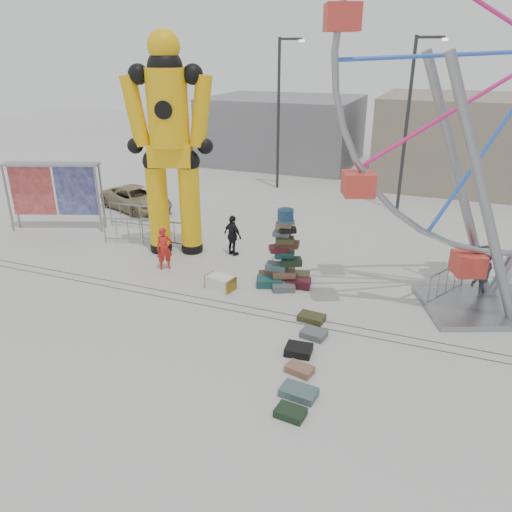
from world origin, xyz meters
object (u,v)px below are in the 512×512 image
at_px(pedestrian_black, 233,235).
at_px(pedestrian_grey, 482,272).
at_px(banner_scaffold, 53,180).
at_px(suitcase_tower, 284,263).
at_px(pedestrian_green, 283,242).
at_px(barricade_dummy_c, 164,233).
at_px(barricade_wheel_front, 447,282).
at_px(crash_test_dummy, 170,139).
at_px(pedestrian_red, 164,249).
at_px(barricade_dummy_a, 130,215).
at_px(parked_suv, 136,199).
at_px(lamp_post_right, 409,118).
at_px(steamer_trunk, 220,283).
at_px(barricade_dummy_b, 128,231).
at_px(lamp_post_left, 280,107).

height_order(pedestrian_black, pedestrian_grey, pedestrian_grey).
bearing_deg(banner_scaffold, pedestrian_grey, -21.52).
relative_size(suitcase_tower, pedestrian_green, 1.71).
xyz_separation_m(barricade_dummy_c, barricade_wheel_front, (10.85, -0.75, 0.00)).
height_order(crash_test_dummy, pedestrian_black, crash_test_dummy).
height_order(barricade_dummy_c, pedestrian_green, pedestrian_green).
relative_size(banner_scaffold, pedestrian_grey, 2.29).
bearing_deg(pedestrian_green, suitcase_tower, -40.04).
bearing_deg(pedestrian_grey, pedestrian_red, -56.68).
distance_m(barricade_dummy_a, parked_suv, 2.60).
height_order(banner_scaffold, parked_suv, banner_scaffold).
relative_size(lamp_post_right, barricade_wheel_front, 4.00).
bearing_deg(steamer_trunk, barricade_dummy_b, 168.14).
bearing_deg(parked_suv, pedestrian_black, -95.17).
bearing_deg(steamer_trunk, pedestrian_red, 176.61).
bearing_deg(crash_test_dummy, suitcase_tower, -33.39).
height_order(lamp_post_right, pedestrian_green, lamp_post_right).
xyz_separation_m(lamp_post_left, barricade_dummy_c, (-1.39, -10.37, -3.93)).
bearing_deg(pedestrian_red, parked_suv, 91.27).
xyz_separation_m(pedestrian_red, pedestrian_black, (1.76, 2.12, 0.01)).
xyz_separation_m(lamp_post_left, barricade_wheel_front, (9.46, -11.12, -3.93)).
bearing_deg(barricade_dummy_c, steamer_trunk, -36.80).
xyz_separation_m(barricade_wheel_front, pedestrian_black, (-7.83, 0.85, 0.25)).
bearing_deg(lamp_post_left, pedestrian_green, -70.33).
relative_size(barricade_dummy_a, barricade_wheel_front, 1.00).
relative_size(pedestrian_red, pedestrian_black, 0.99).
relative_size(pedestrian_black, parked_suv, 0.38).
bearing_deg(steamer_trunk, barricade_dummy_c, 157.15).
bearing_deg(lamp_post_right, banner_scaffold, -148.70).
xyz_separation_m(suitcase_tower, barricade_dummy_c, (-5.67, 1.60, -0.20)).
height_order(lamp_post_left, barricade_dummy_a, lamp_post_left).
bearing_deg(suitcase_tower, pedestrian_green, 93.14).
distance_m(pedestrian_grey, parked_suv, 16.16).
relative_size(barricade_dummy_b, barricade_wheel_front, 1.00).
xyz_separation_m(barricade_dummy_b, pedestrian_green, (6.53, 0.46, 0.23)).
height_order(suitcase_tower, pedestrian_grey, suitcase_tower).
distance_m(barricade_dummy_c, pedestrian_grey, 11.87).
distance_m(crash_test_dummy, pedestrian_grey, 11.61).
xyz_separation_m(banner_scaffold, pedestrian_black, (8.37, 0.08, -1.42)).
bearing_deg(parked_suv, pedestrian_grey, -81.66).
distance_m(suitcase_tower, crash_test_dummy, 6.21).
distance_m(barricade_dummy_b, pedestrian_black, 4.54).
xyz_separation_m(suitcase_tower, parked_suv, (-9.45, 5.32, -0.17)).
bearing_deg(pedestrian_black, pedestrian_red, 75.87).
bearing_deg(pedestrian_black, pedestrian_grey, -157.04).
relative_size(barricade_wheel_front, pedestrian_black, 1.25).
bearing_deg(suitcase_tower, barricade_dummy_c, 147.62).
height_order(crash_test_dummy, pedestrian_grey, crash_test_dummy).
relative_size(barricade_dummy_c, pedestrian_red, 1.27).
bearing_deg(barricade_wheel_front, pedestrian_black, 112.68).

